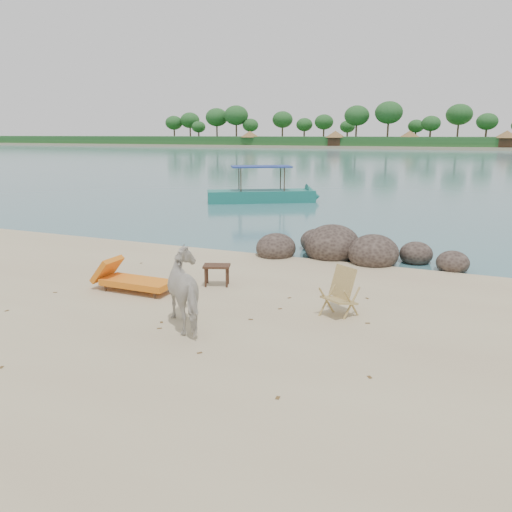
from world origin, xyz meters
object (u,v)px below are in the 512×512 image
Objects in this scene: deck_chair at (339,294)px; boat_near at (261,172)px; cow at (190,291)px; boulders at (345,249)px; lounge_chair at (137,279)px; side_table at (217,276)px.

boat_near reaches higher than deck_chair.
cow is 0.26× the size of boat_near.
deck_chair is 19.32m from boat_near.
lounge_chair is at bearing -125.29° from boulders.
lounge_chair reaches higher than side_table.
deck_chair reaches higher than side_table.
boulders is 5.03m from side_table.
boat_near is (-6.05, 18.90, 0.94)m from cow.
boulders is 2.87× the size of lounge_chair.
cow reaches higher than lounge_chair.
boat_near reaches higher than cow.
boulders is 3.58× the size of cow.
lounge_chair is at bearing -107.39° from boat_near.
side_table is (-2.37, -4.44, 0.01)m from boulders.
boulders is at bearing -86.23° from boat_near.
side_table is 3.60m from deck_chair.
boat_near is at bearing 102.48° from lounge_chair.
boat_near reaches higher than side_table.
boat_near is at bearing 123.04° from boulders.
cow is at bearing -31.15° from lounge_chair.
cow is 2.83m from side_table.
cow is at bearing -101.53° from boat_near.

